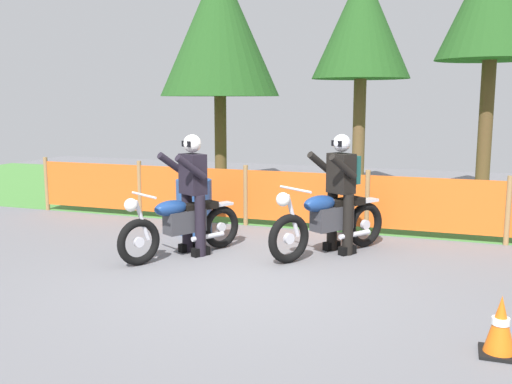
{
  "coord_description": "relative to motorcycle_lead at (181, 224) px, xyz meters",
  "views": [
    {
      "loc": [
        2.39,
        -6.47,
        2.17
      ],
      "look_at": [
        -0.23,
        0.96,
        0.9
      ],
      "focal_mm": 40.51,
      "sensor_mm": 36.0,
      "label": 1
    }
  ],
  "objects": [
    {
      "name": "tree_leftmost",
      "position": [
        -1.74,
        5.54,
        3.3
      ],
      "size": [
        2.77,
        2.77,
        5.31
      ],
      "color": "brown",
      "rests_on": "ground"
    },
    {
      "name": "motorcycle_lead",
      "position": [
        0.0,
        0.0,
        0.0
      ],
      "size": [
        1.09,
        1.79,
        0.94
      ],
      "rotation": [
        0.0,
        0.0,
        -2.09
      ],
      "color": "black",
      "rests_on": "ground"
    },
    {
      "name": "rider_trailing",
      "position": [
        2.04,
        0.95,
        0.49
      ],
      "size": [
        0.72,
        0.79,
        1.69
      ],
      "rotation": [
        0.0,
        0.0,
        -2.18
      ],
      "color": "black",
      "rests_on": "ground"
    },
    {
      "name": "tree_near_left",
      "position": [
        1.42,
        6.12,
        3.33
      ],
      "size": [
        2.18,
        2.18,
        5.04
      ],
      "color": "brown",
      "rests_on": "ground"
    },
    {
      "name": "rider_lead",
      "position": [
        0.09,
        0.17,
        0.46
      ],
      "size": [
        0.71,
        0.72,
        1.69
      ],
      "rotation": [
        0.0,
        0.0,
        -2.09
      ],
      "color": "black",
      "rests_on": "ground"
    },
    {
      "name": "grass_verge",
      "position": [
        1.19,
        5.44,
        -0.45
      ],
      "size": [
        24.0,
        6.52,
        0.01
      ],
      "primitive_type": "cube",
      "color": "#4C8C3D",
      "rests_on": "ground"
    },
    {
      "name": "traffic_cone",
      "position": [
        3.99,
        -1.94,
        -0.2
      ],
      "size": [
        0.32,
        0.32,
        0.53
      ],
      "color": "black",
      "rests_on": "ground"
    },
    {
      "name": "spare_drum",
      "position": [
        -0.45,
        1.36,
        -0.02
      ],
      "size": [
        0.58,
        0.58,
        0.88
      ],
      "primitive_type": "cylinder",
      "color": "navy",
      "rests_on": "ground"
    },
    {
      "name": "barrier_fence",
      "position": [
        1.19,
        2.18,
        0.08
      ],
      "size": [
        10.53,
        0.08,
        1.05
      ],
      "color": "#997547",
      "rests_on": "ground"
    },
    {
      "name": "tree_near_right",
      "position": [
        4.07,
        5.67,
        3.64
      ],
      "size": [
        2.17,
        2.17,
        5.35
      ],
      "color": "brown",
      "rests_on": "ground"
    },
    {
      "name": "ground",
      "position": [
        1.19,
        -0.56,
        -0.47
      ],
      "size": [
        24.0,
        24.0,
        0.02
      ],
      "primitive_type": "cube",
      "color": "slate"
    },
    {
      "name": "motorcycle_trailing",
      "position": [
        1.91,
        0.76,
        0.03
      ],
      "size": [
        1.3,
        1.81,
        1.0
      ],
      "rotation": [
        0.0,
        0.0,
        -2.18
      ],
      "color": "black",
      "rests_on": "ground"
    }
  ]
}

